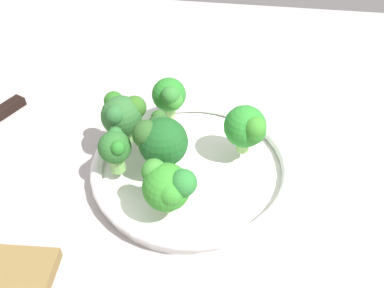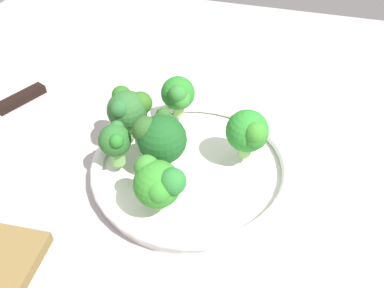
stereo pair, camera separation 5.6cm
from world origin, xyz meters
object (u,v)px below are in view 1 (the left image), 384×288
bowl (192,167)px  broccoli_floret_3 (170,96)px  broccoli_floret_2 (247,128)px  broccoli_floret_1 (161,129)px  broccoli_floret_0 (115,148)px  broccoli_floret_6 (122,115)px  broccoli_floret_5 (167,186)px  broccoli_floret_4 (159,141)px

bowl → broccoli_floret_3: bearing=-61.7°
bowl → broccoli_floret_2: size_ratio=3.91×
broccoli_floret_1 → broccoli_floret_2: 12.38cm
broccoli_floret_0 → broccoli_floret_2: (-17.20, -6.28, 0.49)cm
broccoli_floret_1 → broccoli_floret_3: size_ratio=0.76×
broccoli_floret_0 → bowl: bearing=-160.5°
broccoli_floret_3 → broccoli_floret_6: broccoli_floret_6 is taller
broccoli_floret_0 → broccoli_floret_3: broccoli_floret_3 is taller
broccoli_floret_1 → broccoli_floret_5: 12.07cm
broccoli_floret_0 → broccoli_floret_2: bearing=-159.9°
broccoli_floret_2 → broccoli_floret_4: bearing=23.2°
broccoli_floret_0 → broccoli_floret_4: 6.01cm
broccoli_floret_1 → broccoli_floret_6: 5.85cm
broccoli_floret_5 → broccoli_floret_6: size_ratio=0.93×
broccoli_floret_1 → broccoli_floret_4: (-0.89, 4.47, 1.65)cm
bowl → broccoli_floret_5: 10.93cm
broccoli_floret_4 → broccoli_floret_6: 8.11cm
broccoli_floret_5 → broccoli_floret_4: bearing=-71.6°
bowl → broccoli_floret_5: broccoli_floret_5 is taller
broccoli_floret_2 → broccoli_floret_6: (17.91, 0.04, 0.27)cm
broccoli_floret_0 → broccoli_floret_3: 13.50cm
broccoli_floret_0 → broccoli_floret_1: bearing=-129.9°
bowl → broccoli_floret_2: 9.92cm
bowl → broccoli_floret_3: broccoli_floret_3 is taller
broccoli_floret_4 → broccoli_floret_6: (6.50, -4.85, -0.03)cm
broccoli_floret_5 → broccoli_floret_6: (8.87, -11.97, 0.69)cm
bowl → broccoli_floret_6: 12.62cm
broccoli_floret_4 → broccoli_floret_5: bearing=108.4°
broccoli_floret_0 → broccoli_floret_6: 6.33cm
broccoli_floret_1 → broccoli_floret_3: (-0.08, -6.68, 1.07)cm
broccoli_floret_0 → broccoli_floret_6: bearing=-83.5°
broccoli_floret_5 → broccoli_floret_6: 14.91cm
broccoli_floret_3 → broccoli_floret_4: 11.20cm
broccoli_floret_0 → broccoli_floret_3: bearing=-111.6°
broccoli_floret_2 → broccoli_floret_5: bearing=53.0°
bowl → broccoli_floret_1: bearing=-25.6°
bowl → broccoli_floret_1: 7.23cm
broccoli_floret_3 → broccoli_floret_6: (5.68, 6.30, 0.55)cm
broccoli_floret_6 → broccoli_floret_1: bearing=176.1°
broccoli_floret_1 → broccoli_floret_2: broccoli_floret_2 is taller
broccoli_floret_3 → broccoli_floret_1: bearing=89.3°
broccoli_floret_6 → broccoli_floret_4: bearing=143.2°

